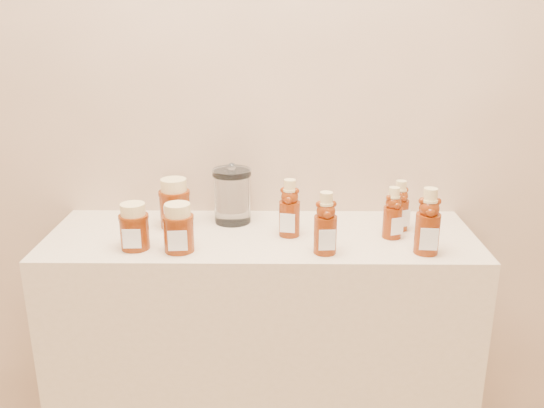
# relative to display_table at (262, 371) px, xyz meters

# --- Properties ---
(wall_back) EXTENTS (3.50, 0.02, 2.70)m
(wall_back) POSITION_rel_display_table_xyz_m (0.00, 0.20, 0.90)
(wall_back) COLOR tan
(wall_back) RESTS_ON ground
(display_table) EXTENTS (1.20, 0.40, 0.90)m
(display_table) POSITION_rel_display_table_xyz_m (0.00, 0.00, 0.00)
(display_table) COLOR beige
(display_table) RESTS_ON ground
(bear_bottle_back_left) EXTENTS (0.07, 0.07, 0.18)m
(bear_bottle_back_left) POSITION_rel_display_table_xyz_m (0.08, -0.01, 0.54)
(bear_bottle_back_left) COLOR #601E07
(bear_bottle_back_left) RESTS_ON display_table
(bear_bottle_back_mid) EXTENTS (0.07, 0.07, 0.16)m
(bear_bottle_back_mid) POSITION_rel_display_table_xyz_m (0.36, -0.02, 0.53)
(bear_bottle_back_mid) COLOR #601E07
(bear_bottle_back_mid) RESTS_ON display_table
(bear_bottle_back_right) EXTENTS (0.07, 0.07, 0.16)m
(bear_bottle_back_right) POSITION_rel_display_table_xyz_m (0.39, 0.04, 0.53)
(bear_bottle_back_right) COLOR #601E07
(bear_bottle_back_right) RESTS_ON display_table
(bear_bottle_front_left) EXTENTS (0.07, 0.07, 0.19)m
(bear_bottle_front_left) POSITION_rel_display_table_xyz_m (0.17, -0.13, 0.54)
(bear_bottle_front_left) COLOR #601E07
(bear_bottle_front_left) RESTS_ON display_table
(bear_bottle_front_right) EXTENTS (0.07, 0.07, 0.20)m
(bear_bottle_front_right) POSITION_rel_display_table_xyz_m (0.43, -0.13, 0.55)
(bear_bottle_front_right) COLOR #601E07
(bear_bottle_front_right) RESTS_ON display_table
(honey_jar_left) EXTENTS (0.08, 0.08, 0.12)m
(honey_jar_left) POSITION_rel_display_table_xyz_m (-0.33, -0.10, 0.51)
(honey_jar_left) COLOR #601E07
(honey_jar_left) RESTS_ON display_table
(honey_jar_back) EXTENTS (0.10, 0.10, 0.14)m
(honey_jar_back) POSITION_rel_display_table_xyz_m (-0.25, 0.06, 0.52)
(honey_jar_back) COLOR #601E07
(honey_jar_back) RESTS_ON display_table
(honey_jar_front) EXTENTS (0.09, 0.09, 0.13)m
(honey_jar_front) POSITION_rel_display_table_xyz_m (-0.21, -0.12, 0.51)
(honey_jar_front) COLOR #601E07
(honey_jar_front) RESTS_ON display_table
(glass_canister) EXTENTS (0.15, 0.15, 0.18)m
(glass_canister) POSITION_rel_display_table_xyz_m (-0.09, 0.10, 0.54)
(glass_canister) COLOR white
(glass_canister) RESTS_ON display_table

